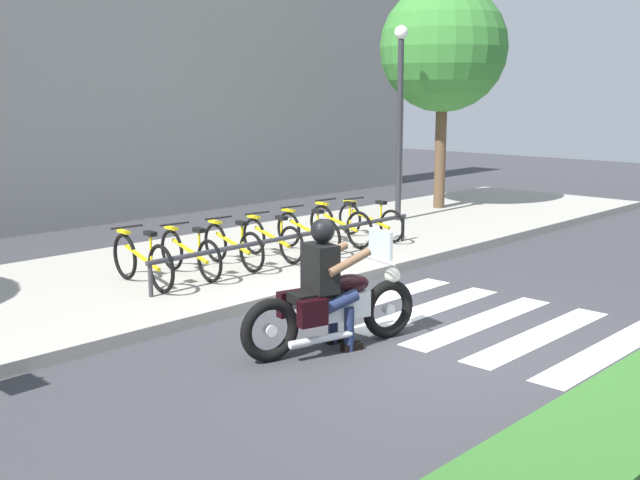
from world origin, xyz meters
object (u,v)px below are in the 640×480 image
object	(u,v)px
bicycle_2	(233,245)
bicycle_6	(370,221)
bicycle_4	(308,232)
street_lamp	(400,106)
tree_near_rack	(443,49)
bicycle_0	(142,260)
bike_rack	(296,237)
motorcycle	(333,307)
bicycle_1	(190,253)
bicycle_5	(340,225)
bicycle_3	(272,239)
rider	(327,275)

from	to	relation	value
bicycle_2	bicycle_6	xyz separation A→B (m)	(3.23, 0.00, -0.01)
bicycle_4	bicycle_6	bearing A→B (deg)	0.03
bicycle_2	street_lamp	bearing A→B (deg)	10.15
bicycle_4	tree_near_rack	distance (m)	6.67
bicycle_0	bike_rack	size ratio (longest dim) A/B	0.31
motorcycle	bicycle_0	xyz separation A→B (m)	(-0.18, 3.38, 0.04)
bicycle_2	bicycle_1	bearing A→B (deg)	179.98
bicycle_0	street_lamp	size ratio (longest dim) A/B	0.41
bicycle_1	bicycle_5	distance (m)	3.23
bicycle_3	tree_near_rack	distance (m)	7.37
motorcycle	bike_rack	bearing A→B (deg)	51.57
bicycle_5	bike_rack	world-z (taller)	bicycle_5
bicycle_0	bicycle_6	xyz separation A→B (m)	(4.84, 0.00, -0.03)
bicycle_6	tree_near_rack	distance (m)	5.36
bicycle_2	bicycle_6	world-z (taller)	bicycle_2
bicycle_0	bicycle_6	size ratio (longest dim) A/B	1.00
rider	bicycle_5	bearing A→B (deg)	40.52
rider	bicycle_2	xyz separation A→B (m)	(1.51, 3.36, -0.35)
bicycle_1	bicycle_4	world-z (taller)	same
motorcycle	bicycle_0	world-z (taller)	motorcycle
bicycle_2	bicycle_3	size ratio (longest dim) A/B	1.00
rider	street_lamp	world-z (taller)	street_lamp
bicycle_5	tree_near_rack	size ratio (longest dim) A/B	0.31
motorcycle	rider	size ratio (longest dim) A/B	1.49
bicycle_0	bicycle_5	distance (m)	4.04
bicycle_4	street_lamp	world-z (taller)	street_lamp
street_lamp	tree_near_rack	xyz separation A→B (m)	(2.04, 0.40, 1.23)
bicycle_0	bicycle_2	world-z (taller)	bicycle_0
bicycle_1	bicycle_6	xyz separation A→B (m)	(4.04, 0.00, -0.01)
rider	bicycle_1	size ratio (longest dim) A/B	0.89
bicycle_1	street_lamp	distance (m)	6.45
rider	bicycle_5	world-z (taller)	rider
bicycle_6	bicycle_5	bearing A→B (deg)	-179.88
street_lamp	bicycle_5	bearing A→B (deg)	-161.62
bicycle_1	bike_rack	size ratio (longest dim) A/B	0.30
bike_rack	street_lamp	distance (m)	5.06
bicycle_3	bicycle_0	bearing A→B (deg)	-179.97
bicycle_1	street_lamp	bearing A→B (deg)	8.82
bicycle_3	bicycle_6	size ratio (longest dim) A/B	0.94
bicycle_1	street_lamp	xyz separation A→B (m)	(6.06, 0.94, 2.00)
bicycle_3	bicycle_6	distance (m)	2.42
bicycle_3	bicycle_5	world-z (taller)	bicycle_5
bicycle_2	bicycle_5	distance (m)	2.42
bicycle_0	tree_near_rack	distance (m)	9.56
bicycle_2	tree_near_rack	world-z (taller)	tree_near_rack
bicycle_1	street_lamp	world-z (taller)	street_lamp
bicycle_5	bike_rack	xyz separation A→B (m)	(-1.61, -0.55, 0.07)
rider	bicycle_5	distance (m)	5.18
motorcycle	bicycle_1	distance (m)	3.44
rider	bicycle_0	world-z (taller)	rider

